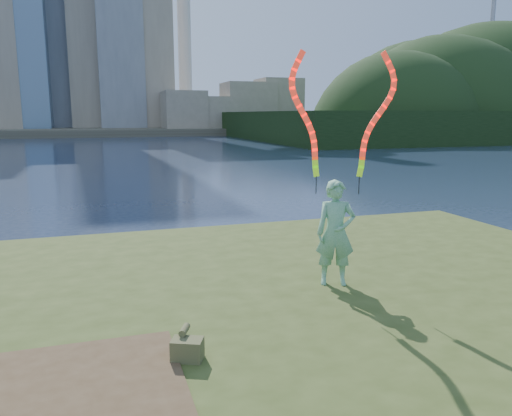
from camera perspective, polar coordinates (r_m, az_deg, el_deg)
name	(u,v)px	position (r m, az deg, el deg)	size (l,w,h in m)	color
ground	(192,331)	(8.79, -7.38, -13.74)	(320.00, 320.00, 0.00)	#18253E
grassy_knoll	(225,380)	(6.63, -3.60, -19.00)	(20.00, 18.00, 0.80)	#364418
far_shore	(101,130)	(102.94, -17.25, 8.51)	(320.00, 40.00, 1.20)	#464234
wooded_hill	(481,136)	(91.27, 24.31, 7.55)	(78.00, 50.00, 63.00)	black
woman_with_ribbons	(337,202)	(8.31, 9.20, 0.65)	(1.98, 0.78, 4.13)	#197A40
canvas_bag	(187,348)	(6.08, -7.88, -15.58)	(0.42, 0.48, 0.34)	#414724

